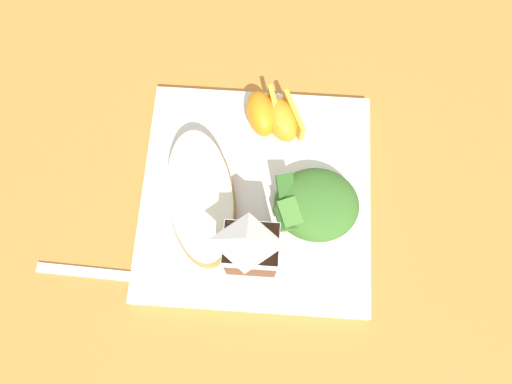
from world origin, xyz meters
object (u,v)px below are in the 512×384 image
object	(u,v)px
milk_carton	(247,248)
orange_wedge_middle	(264,114)
cheesy_pizza_bread	(201,197)
green_salad_pile	(316,204)
orange_wedge_front	(283,119)
white_plate	(256,196)
metal_fork	(128,276)

from	to	relation	value
milk_carton	orange_wedge_middle	size ratio (longest dim) A/B	1.63
cheesy_pizza_bread	green_salad_pile	distance (m)	0.14
orange_wedge_front	white_plate	bearing A→B (deg)	73.77
milk_carton	orange_wedge_front	distance (m)	0.18
white_plate	milk_carton	world-z (taller)	milk_carton
milk_carton	metal_fork	bearing A→B (deg)	12.04
white_plate	cheesy_pizza_bread	distance (m)	0.07
orange_wedge_front	metal_fork	bearing A→B (deg)	49.24
white_plate	green_salad_pile	size ratio (longest dim) A/B	2.77
cheesy_pizza_bread	milk_carton	xyz separation A→B (m)	(-0.06, 0.06, 0.04)
metal_fork	orange_wedge_front	bearing A→B (deg)	-130.76
cheesy_pizza_bread	orange_wedge_middle	size ratio (longest dim) A/B	2.72
green_salad_pile	orange_wedge_front	distance (m)	0.12
milk_carton	metal_fork	xyz separation A→B (m)	(0.14, 0.03, -0.07)
orange_wedge_front	orange_wedge_middle	distance (m)	0.02
cheesy_pizza_bread	orange_wedge_middle	distance (m)	0.13
milk_carton	metal_fork	world-z (taller)	milk_carton
cheesy_pizza_bread	green_salad_pile	bearing A→B (deg)	179.69
orange_wedge_front	metal_fork	world-z (taller)	orange_wedge_front
white_plate	green_salad_pile	xyz separation A→B (m)	(-0.07, 0.01, 0.03)
metal_fork	cheesy_pizza_bread	bearing A→B (deg)	-130.99
white_plate	orange_wedge_front	distance (m)	0.10
orange_wedge_front	metal_fork	xyz separation A→B (m)	(0.17, 0.20, -0.03)
orange_wedge_middle	metal_fork	distance (m)	0.26
cheesy_pizza_bread	metal_fork	bearing A→B (deg)	49.01
orange_wedge_middle	cheesy_pizza_bread	bearing A→B (deg)	59.15
milk_carton	metal_fork	distance (m)	0.16
orange_wedge_middle	metal_fork	size ratio (longest dim) A/B	0.36
white_plate	cheesy_pizza_bread	world-z (taller)	cheesy_pizza_bread
green_salad_pile	milk_carton	bearing A→B (deg)	39.99
white_plate	cheesy_pizza_bread	bearing A→B (deg)	11.49
white_plate	cheesy_pizza_bread	xyz separation A→B (m)	(0.06, 0.01, 0.03)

